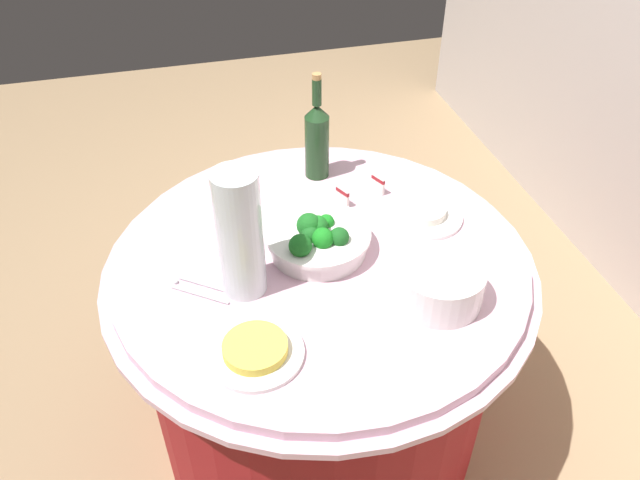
# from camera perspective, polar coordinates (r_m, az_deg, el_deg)

# --- Properties ---
(ground_plane) EXTENTS (6.00, 6.00, 0.00)m
(ground_plane) POSITION_cam_1_polar(r_m,az_deg,el_deg) (2.25, -0.00, -15.75)
(ground_plane) COLOR #9E7F5B
(buffet_table) EXTENTS (1.16, 1.16, 0.74)m
(buffet_table) POSITION_cam_1_polar(r_m,az_deg,el_deg) (1.95, -0.00, -9.45)
(buffet_table) COLOR maroon
(buffet_table) RESTS_ON ground_plane
(broccoli_bowl) EXTENTS (0.28, 0.28, 0.12)m
(broccoli_bowl) POSITION_cam_1_polar(r_m,az_deg,el_deg) (1.68, -0.11, 0.14)
(broccoli_bowl) COLOR white
(broccoli_bowl) RESTS_ON buffet_table
(plate_stack) EXTENTS (0.21, 0.21, 0.10)m
(plate_stack) POSITION_cam_1_polar(r_m,az_deg,el_deg) (1.56, 10.72, -3.91)
(plate_stack) COLOR white
(plate_stack) RESTS_ON buffet_table
(wine_bottle) EXTENTS (0.07, 0.07, 0.34)m
(wine_bottle) POSITION_cam_1_polar(r_m,az_deg,el_deg) (1.93, -0.27, 9.09)
(wine_bottle) COLOR #1D3E1E
(wine_bottle) RESTS_ON buffet_table
(decorative_fruit_vase) EXTENTS (0.11, 0.11, 0.34)m
(decorative_fruit_vase) POSITION_cam_1_polar(r_m,az_deg,el_deg) (1.51, -7.15, 0.23)
(decorative_fruit_vase) COLOR silver
(decorative_fruit_vase) RESTS_ON buffet_table
(serving_tongs) EXTENTS (0.13, 0.15, 0.01)m
(serving_tongs) POSITION_cam_1_polar(r_m,az_deg,el_deg) (1.62, -10.61, -4.36)
(serving_tongs) COLOR silver
(serving_tongs) RESTS_ON buffet_table
(food_plate_rice) EXTENTS (0.22, 0.22, 0.04)m
(food_plate_rice) POSITION_cam_1_polar(r_m,az_deg,el_deg) (1.84, 9.29, 2.32)
(food_plate_rice) COLOR white
(food_plate_rice) RESTS_ON buffet_table
(food_plate_fried_egg) EXTENTS (0.22, 0.22, 0.04)m
(food_plate_fried_egg) POSITION_cam_1_polar(r_m,az_deg,el_deg) (1.45, -5.81, -9.82)
(food_plate_fried_egg) COLOR white
(food_plate_fried_egg) RESTS_ON buffet_table
(label_placard_front) EXTENTS (0.05, 0.03, 0.05)m
(label_placard_front) POSITION_cam_1_polar(r_m,az_deg,el_deg) (1.91, 5.21, 5.07)
(label_placard_front) COLOR white
(label_placard_front) RESTS_ON buffet_table
(label_placard_mid) EXTENTS (0.05, 0.03, 0.05)m
(label_placard_mid) POSITION_cam_1_polar(r_m,az_deg,el_deg) (1.85, 2.03, 3.99)
(label_placard_mid) COLOR white
(label_placard_mid) RESTS_ON buffet_table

